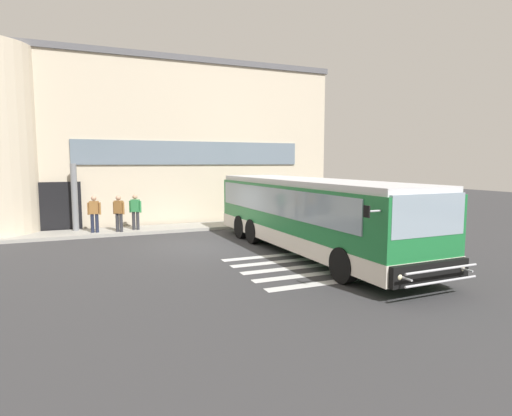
{
  "coord_description": "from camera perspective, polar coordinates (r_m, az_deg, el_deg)",
  "views": [
    {
      "loc": [
        -4.48,
        -15.57,
        3.3
      ],
      "look_at": [
        1.88,
        -0.36,
        1.5
      ],
      "focal_mm": 29.25,
      "sensor_mm": 36.0,
      "label": 1
    }
  ],
  "objects": [
    {
      "name": "bay_paint_stripes",
      "position": [
        13.49,
        6.83,
        -7.95
      ],
      "size": [
        4.4,
        3.96,
        0.01
      ],
      "color": "silver",
      "rests_on": "ground"
    },
    {
      "name": "terminal_building",
      "position": [
        27.41,
        -14.86,
        8.24
      ],
      "size": [
        19.68,
        13.8,
        8.74
      ],
      "color": "beige",
      "rests_on": "ground"
    },
    {
      "name": "passenger_near_column",
      "position": [
        20.13,
        -21.25,
        -0.53
      ],
      "size": [
        0.57,
        0.31,
        1.68
      ],
      "color": "#1E2338",
      "rests_on": "boarding_curb"
    },
    {
      "name": "boarding_curb",
      "position": [
        21.1,
        -10.19,
        -2.66
      ],
      "size": [
        21.88,
        2.0,
        0.15
      ],
      "primitive_type": "cube",
      "color": "#9E9B93",
      "rests_on": "ground"
    },
    {
      "name": "passenger_at_curb_edge",
      "position": [
        20.41,
        -16.14,
        -0.17
      ],
      "size": [
        0.53,
        0.49,
        1.68
      ],
      "color": "#2D2D33",
      "rests_on": "boarding_curb"
    },
    {
      "name": "bus_main_foreground",
      "position": [
        15.35,
        7.26,
        -1.17
      ],
      "size": [
        3.02,
        11.77,
        2.7
      ],
      "color": "#1E7238",
      "rests_on": "ground"
    },
    {
      "name": "passenger_by_doorway",
      "position": [
        19.97,
        -18.25,
        -0.47
      ],
      "size": [
        0.47,
        0.41,
        1.68
      ],
      "color": "#2D2D33",
      "rests_on": "boarding_curb"
    },
    {
      "name": "entry_support_column",
      "position": [
        21.03,
        -23.56,
        1.36
      ],
      "size": [
        0.28,
        0.28,
        3.11
      ],
      "primitive_type": "cylinder",
      "color": "slate",
      "rests_on": "boarding_curb"
    },
    {
      "name": "ground_plane",
      "position": [
        16.53,
        -6.54,
        -5.36
      ],
      "size": [
        80.0,
        90.0,
        0.02
      ],
      "primitive_type": "cube",
      "color": "#353538",
      "rests_on": "ground"
    }
  ]
}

